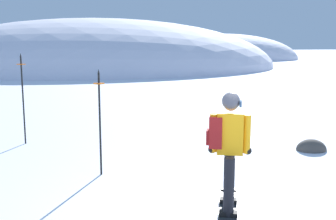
{
  "coord_description": "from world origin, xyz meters",
  "views": [
    {
      "loc": [
        -2.88,
        -4.33,
        2.36
      ],
      "look_at": [
        -0.09,
        3.59,
        1.0
      ],
      "focal_mm": 43.35,
      "sensor_mm": 36.0,
      "label": 1
    }
  ],
  "objects": [
    {
      "name": "piste_marker_far",
      "position": [
        -1.66,
        2.83,
        1.11
      ],
      "size": [
        0.2,
        0.2,
        1.94
      ],
      "color": "black",
      "rests_on": "ground"
    },
    {
      "name": "snowboarder_main",
      "position": [
        -0.25,
        0.6,
        0.92
      ],
      "size": [
        1.02,
        1.65,
        1.71
      ],
      "color": "black",
      "rests_on": "ground"
    },
    {
      "name": "ridge_peak_far",
      "position": [
        27.55,
        55.5,
        0.0
      ],
      "size": [
        24.63,
        22.16,
        8.19
      ],
      "color": "white",
      "rests_on": "ground"
    },
    {
      "name": "rock_dark",
      "position": [
        3.14,
        2.99,
        0.0
      ],
      "size": [
        0.7,
        0.6,
        0.49
      ],
      "color": "#4C4742",
      "rests_on": "ground"
    },
    {
      "name": "piste_marker_near",
      "position": [
        -2.96,
        5.78,
        1.23
      ],
      "size": [
        0.2,
        0.2,
        2.16
      ],
      "color": "black",
      "rests_on": "ground"
    },
    {
      "name": "ridge_peak_main",
      "position": [
        4.69,
        39.23,
        0.0
      ],
      "size": [
        37.35,
        33.61,
        10.06
      ],
      "color": "white",
      "rests_on": "ground"
    }
  ]
}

